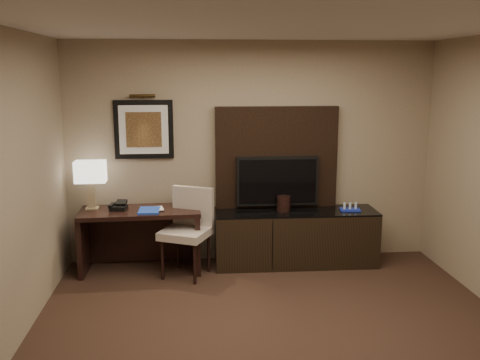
{
  "coord_description": "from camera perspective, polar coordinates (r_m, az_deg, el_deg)",
  "views": [
    {
      "loc": [
        -0.73,
        -3.98,
        2.33
      ],
      "look_at": [
        -0.21,
        1.8,
        1.15
      ],
      "focal_mm": 40.0,
      "sensor_mm": 36.0,
      "label": 1
    }
  ],
  "objects": [
    {
      "name": "artwork",
      "position": [
        6.52,
        -10.22,
        5.33
      ],
      "size": [
        0.7,
        0.04,
        0.7
      ],
      "primitive_type": "cube",
      "color": "black",
      "rests_on": "wall_back"
    },
    {
      "name": "table_lamp",
      "position": [
        6.47,
        -15.59,
        -0.74
      ],
      "size": [
        0.36,
        0.27,
        0.52
      ],
      "primitive_type": null,
      "rotation": [
        0.0,
        0.0,
        0.3
      ],
      "color": "#9D8661",
      "rests_on": "desk"
    },
    {
      "name": "desk",
      "position": [
        6.46,
        -10.49,
        -6.33
      ],
      "size": [
        1.41,
        0.65,
        0.75
      ],
      "primitive_type": "cube",
      "rotation": [
        0.0,
        0.0,
        0.04
      ],
      "color": "black",
      "rests_on": "floor"
    },
    {
      "name": "ceiling",
      "position": [
        4.06,
        5.44,
        16.67
      ],
      "size": [
        4.5,
        5.0,
        0.01
      ],
      "primitive_type": "cube",
      "color": "silver",
      "rests_on": "wall_back"
    },
    {
      "name": "credenza",
      "position": [
        6.61,
        5.95,
        -6.11
      ],
      "size": [
        1.97,
        0.57,
        0.67
      ],
      "primitive_type": "cube",
      "rotation": [
        0.0,
        0.0,
        -0.01
      ],
      "color": "black",
      "rests_on": "floor"
    },
    {
      "name": "picture_light",
      "position": [
        6.45,
        -10.37,
        8.82
      ],
      "size": [
        0.04,
        0.04,
        0.3
      ],
      "primitive_type": "cylinder",
      "color": "#402E14",
      "rests_on": "wall_back"
    },
    {
      "name": "wall_back",
      "position": [
        6.59,
        1.23,
        2.95
      ],
      "size": [
        4.5,
        0.01,
        2.7
      ],
      "primitive_type": "cube",
      "color": "gray",
      "rests_on": "floor"
    },
    {
      "name": "floor",
      "position": [
        4.67,
        4.78,
        -18.55
      ],
      "size": [
        4.5,
        5.0,
        0.01
      ],
      "primitive_type": "cube",
      "color": "black",
      "rests_on": "ground"
    },
    {
      "name": "tv_wall_panel",
      "position": [
        6.59,
        3.89,
        2.21
      ],
      "size": [
        1.5,
        0.12,
        1.3
      ],
      "primitive_type": "cube",
      "color": "black",
      "rests_on": "wall_back"
    },
    {
      "name": "minibar_tray",
      "position": [
        6.62,
        11.66,
        -2.84
      ],
      "size": [
        0.25,
        0.17,
        0.09
      ],
      "primitive_type": null,
      "rotation": [
        0.0,
        0.0,
        -0.11
      ],
      "color": "#1C2FB6",
      "rests_on": "credenza"
    },
    {
      "name": "water_bottle",
      "position": [
        6.39,
        -6.59,
        -2.08
      ],
      "size": [
        0.07,
        0.07,
        0.19
      ],
      "primitive_type": "cylinder",
      "rotation": [
        0.0,
        0.0,
        -0.15
      ],
      "color": "silver",
      "rests_on": "desk"
    },
    {
      "name": "desk_phone",
      "position": [
        6.39,
        -12.83,
        -2.72
      ],
      "size": [
        0.21,
        0.19,
        0.09
      ],
      "primitive_type": null,
      "rotation": [
        0.0,
        0.0,
        -0.16
      ],
      "color": "black",
      "rests_on": "desk"
    },
    {
      "name": "tv",
      "position": [
        6.53,
        3.99,
        -0.1
      ],
      "size": [
        1.0,
        0.08,
        0.6
      ],
      "primitive_type": "cube",
      "color": "black",
      "rests_on": "tv_wall_panel"
    },
    {
      "name": "book",
      "position": [
        6.29,
        -9.6,
        -2.28
      ],
      "size": [
        0.15,
        0.05,
        0.21
      ],
      "primitive_type": "imported",
      "rotation": [
        0.0,
        0.0,
        0.18
      ],
      "color": "tan",
      "rests_on": "desk"
    },
    {
      "name": "desk_chair",
      "position": [
        6.18,
        -5.84,
        -5.57
      ],
      "size": [
        0.7,
        0.74,
        1.05
      ],
      "primitive_type": null,
      "rotation": [
        0.0,
        0.0,
        -0.43
      ],
      "color": "#C2B2A2",
      "rests_on": "floor"
    },
    {
      "name": "blue_folder",
      "position": [
        6.27,
        -9.66,
        -3.22
      ],
      "size": [
        0.25,
        0.32,
        0.02
      ],
      "primitive_type": "cube",
      "rotation": [
        0.0,
        0.0,
        -0.03
      ],
      "color": "#1B40B4",
      "rests_on": "desk"
    },
    {
      "name": "ice_bucket",
      "position": [
        6.47,
        4.67,
        -2.52
      ],
      "size": [
        0.2,
        0.2,
        0.18
      ],
      "primitive_type": "cylinder",
      "rotation": [
        0.0,
        0.0,
        -0.27
      ],
      "color": "black",
      "rests_on": "credenza"
    }
  ]
}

